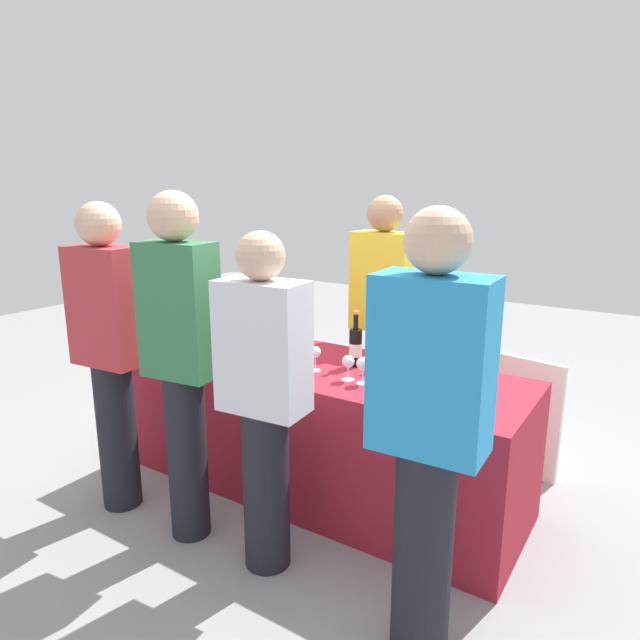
{
  "coord_description": "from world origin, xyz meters",
  "views": [
    {
      "loc": [
        1.63,
        -2.51,
        1.73
      ],
      "look_at": [
        0.0,
        0.0,
        1.01
      ],
      "focal_mm": 31.8,
      "sensor_mm": 36.0,
      "label": 1
    }
  ],
  "objects_px": {
    "wine_bottle_1": "(252,328)",
    "server_pouring": "(382,316)",
    "guest_1": "(181,354)",
    "guest_0": "(110,347)",
    "menu_board": "(512,413)",
    "wine_bottle_2": "(356,347)",
    "wine_bottle_3": "(392,345)",
    "wine_bottle_0": "(214,320)",
    "ice_bucket": "(225,330)",
    "wine_glass_3": "(348,363)",
    "wine_glass_0": "(223,334)",
    "wine_glass_5": "(444,383)",
    "wine_glass_2": "(315,353)",
    "wine_glass_4": "(363,365)",
    "guest_3": "(429,427)",
    "wine_glass_1": "(240,335)"
  },
  "relations": [
    {
      "from": "wine_glass_2",
      "to": "wine_glass_3",
      "type": "height_order",
      "value": "wine_glass_2"
    },
    {
      "from": "wine_bottle_0",
      "to": "wine_bottle_1",
      "type": "distance_m",
      "value": 0.34
    },
    {
      "from": "wine_glass_3",
      "to": "server_pouring",
      "type": "bearing_deg",
      "value": 105.1
    },
    {
      "from": "wine_bottle_2",
      "to": "wine_glass_3",
      "type": "bearing_deg",
      "value": -69.43
    },
    {
      "from": "wine_glass_5",
      "to": "wine_bottle_1",
      "type": "bearing_deg",
      "value": 169.15
    },
    {
      "from": "wine_bottle_3",
      "to": "server_pouring",
      "type": "height_order",
      "value": "server_pouring"
    },
    {
      "from": "wine_bottle_3",
      "to": "wine_glass_2",
      "type": "height_order",
      "value": "wine_bottle_3"
    },
    {
      "from": "wine_glass_2",
      "to": "wine_glass_4",
      "type": "bearing_deg",
      "value": -6.77
    },
    {
      "from": "wine_glass_1",
      "to": "menu_board",
      "type": "relative_size",
      "value": 0.2
    },
    {
      "from": "wine_bottle_0",
      "to": "wine_bottle_2",
      "type": "xyz_separation_m",
      "value": [
        1.07,
        -0.03,
        -0.0
      ]
    },
    {
      "from": "wine_bottle_2",
      "to": "wine_bottle_0",
      "type": "bearing_deg",
      "value": 178.47
    },
    {
      "from": "wine_glass_0",
      "to": "ice_bucket",
      "type": "relative_size",
      "value": 0.73
    },
    {
      "from": "wine_bottle_0",
      "to": "wine_glass_0",
      "type": "relative_size",
      "value": 2.12
    },
    {
      "from": "server_pouring",
      "to": "guest_3",
      "type": "relative_size",
      "value": 1.0
    },
    {
      "from": "guest_0",
      "to": "menu_board",
      "type": "height_order",
      "value": "guest_0"
    },
    {
      "from": "wine_bottle_1",
      "to": "guest_1",
      "type": "relative_size",
      "value": 0.18
    },
    {
      "from": "menu_board",
      "to": "wine_glass_0",
      "type": "bearing_deg",
      "value": -136.1
    },
    {
      "from": "wine_bottle_2",
      "to": "wine_glass_0",
      "type": "bearing_deg",
      "value": -167.47
    },
    {
      "from": "wine_bottle_2",
      "to": "wine_glass_1",
      "type": "bearing_deg",
      "value": -167.38
    },
    {
      "from": "wine_bottle_2",
      "to": "menu_board",
      "type": "relative_size",
      "value": 0.42
    },
    {
      "from": "wine_bottle_0",
      "to": "ice_bucket",
      "type": "distance_m",
      "value": 0.18
    },
    {
      "from": "ice_bucket",
      "to": "wine_glass_3",
      "type": "bearing_deg",
      "value": -10.27
    },
    {
      "from": "wine_bottle_1",
      "to": "server_pouring",
      "type": "xyz_separation_m",
      "value": [
        0.6,
        0.57,
        0.04
      ]
    },
    {
      "from": "wine_glass_0",
      "to": "wine_glass_4",
      "type": "relative_size",
      "value": 1.04
    },
    {
      "from": "wine_bottle_2",
      "to": "wine_glass_4",
      "type": "relative_size",
      "value": 2.21
    },
    {
      "from": "wine_glass_3",
      "to": "wine_glass_5",
      "type": "distance_m",
      "value": 0.52
    },
    {
      "from": "menu_board",
      "to": "ice_bucket",
      "type": "bearing_deg",
      "value": -141.63
    },
    {
      "from": "guest_1",
      "to": "wine_glass_0",
      "type": "bearing_deg",
      "value": 109.66
    },
    {
      "from": "wine_bottle_2",
      "to": "server_pouring",
      "type": "height_order",
      "value": "server_pouring"
    },
    {
      "from": "wine_glass_5",
      "to": "menu_board",
      "type": "height_order",
      "value": "wine_glass_5"
    },
    {
      "from": "wine_glass_3",
      "to": "wine_glass_4",
      "type": "xyz_separation_m",
      "value": [
        0.09,
        -0.01,
        0.01
      ]
    },
    {
      "from": "wine_glass_3",
      "to": "ice_bucket",
      "type": "xyz_separation_m",
      "value": [
        -0.99,
        0.18,
        -0.01
      ]
    },
    {
      "from": "wine_bottle_2",
      "to": "wine_bottle_3",
      "type": "xyz_separation_m",
      "value": [
        0.16,
        0.12,
        0.01
      ]
    },
    {
      "from": "wine_bottle_0",
      "to": "wine_bottle_2",
      "type": "distance_m",
      "value": 1.07
    },
    {
      "from": "wine_bottle_2",
      "to": "wine_glass_3",
      "type": "distance_m",
      "value": 0.24
    },
    {
      "from": "ice_bucket",
      "to": "menu_board",
      "type": "height_order",
      "value": "ice_bucket"
    },
    {
      "from": "wine_glass_4",
      "to": "ice_bucket",
      "type": "xyz_separation_m",
      "value": [
        -1.08,
        0.19,
        -0.02
      ]
    },
    {
      "from": "wine_glass_4",
      "to": "guest_1",
      "type": "bearing_deg",
      "value": -139.56
    },
    {
      "from": "server_pouring",
      "to": "guest_0",
      "type": "relative_size",
      "value": 1.01
    },
    {
      "from": "wine_glass_2",
      "to": "wine_glass_3",
      "type": "xyz_separation_m",
      "value": [
        0.22,
        -0.03,
        -0.0
      ]
    },
    {
      "from": "wine_bottle_0",
      "to": "guest_0",
      "type": "height_order",
      "value": "guest_0"
    },
    {
      "from": "guest_1",
      "to": "wine_bottle_2",
      "type": "bearing_deg",
      "value": 51.43
    },
    {
      "from": "wine_bottle_0",
      "to": "guest_3",
      "type": "distance_m",
      "value": 2.04
    },
    {
      "from": "wine_bottle_0",
      "to": "wine_glass_5",
      "type": "xyz_separation_m",
      "value": [
        1.67,
        -0.28,
        -0.02
      ]
    },
    {
      "from": "wine_bottle_2",
      "to": "wine_glass_3",
      "type": "relative_size",
      "value": 2.33
    },
    {
      "from": "menu_board",
      "to": "guest_0",
      "type": "bearing_deg",
      "value": -125.71
    },
    {
      "from": "wine_glass_1",
      "to": "wine_glass_4",
      "type": "bearing_deg",
      "value": -4.99
    },
    {
      "from": "server_pouring",
      "to": "wine_bottle_2",
      "type": "bearing_deg",
      "value": 103.87
    },
    {
      "from": "wine_bottle_0",
      "to": "server_pouring",
      "type": "bearing_deg",
      "value": 30.6
    },
    {
      "from": "ice_bucket",
      "to": "guest_3",
      "type": "distance_m",
      "value": 1.86
    }
  ]
}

